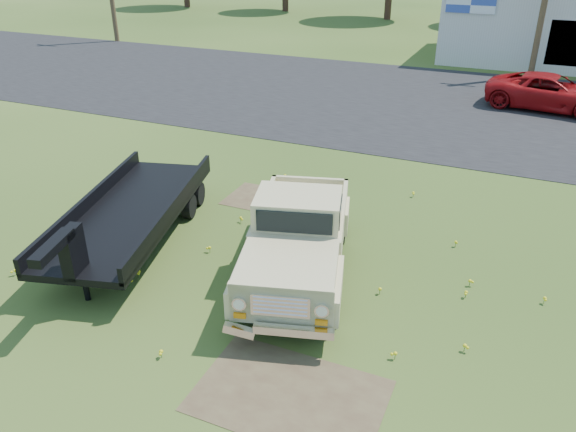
# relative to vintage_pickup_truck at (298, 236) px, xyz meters

# --- Properties ---
(ground) EXTENTS (140.00, 140.00, 0.00)m
(ground) POSITION_rel_vintage_pickup_truck_xyz_m (-0.26, -0.31, -0.96)
(ground) COLOR #284115
(ground) RESTS_ON ground
(asphalt_lot) EXTENTS (90.00, 14.00, 0.02)m
(asphalt_lot) POSITION_rel_vintage_pickup_truck_xyz_m (-0.26, 14.69, -0.96)
(asphalt_lot) COLOR black
(asphalt_lot) RESTS_ON ground
(dirt_patch_a) EXTENTS (3.00, 2.00, 0.01)m
(dirt_patch_a) POSITION_rel_vintage_pickup_truck_xyz_m (1.24, -3.31, -0.96)
(dirt_patch_a) COLOR #493727
(dirt_patch_a) RESTS_ON ground
(dirt_patch_b) EXTENTS (2.20, 1.60, 0.01)m
(dirt_patch_b) POSITION_rel_vintage_pickup_truck_xyz_m (-2.26, 3.19, -0.96)
(dirt_patch_b) COLOR #493727
(dirt_patch_b) RESTS_ON ground
(vintage_pickup_truck) EXTENTS (3.42, 5.66, 1.92)m
(vintage_pickup_truck) POSITION_rel_vintage_pickup_truck_xyz_m (0.00, 0.00, 0.00)
(vintage_pickup_truck) COLOR tan
(vintage_pickup_truck) RESTS_ON ground
(flatbed_trailer) EXTENTS (3.77, 6.82, 1.77)m
(flatbed_trailer) POSITION_rel_vintage_pickup_truck_xyz_m (-4.18, -0.14, -0.08)
(flatbed_trailer) COLOR black
(flatbed_trailer) RESTS_ON ground
(red_pickup) EXTENTS (5.31, 2.94, 1.41)m
(red_pickup) POSITION_rel_vintage_pickup_truck_xyz_m (4.68, 15.81, -0.26)
(red_pickup) COLOR maroon
(red_pickup) RESTS_ON ground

